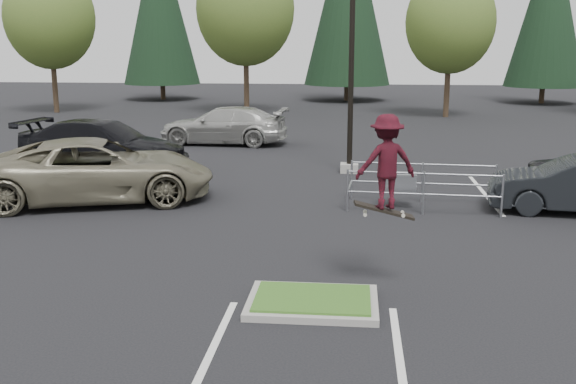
# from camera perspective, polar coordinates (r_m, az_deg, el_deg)

# --- Properties ---
(ground) EXTENTS (120.00, 120.00, 0.00)m
(ground) POSITION_cam_1_polar(r_m,az_deg,el_deg) (11.59, 2.09, -9.60)
(ground) COLOR black
(ground) RESTS_ON ground
(grass_median) EXTENTS (2.20, 1.60, 0.16)m
(grass_median) POSITION_cam_1_polar(r_m,az_deg,el_deg) (11.57, 2.09, -9.24)
(grass_median) COLOR #9D9892
(grass_median) RESTS_ON ground
(stall_lines) EXTENTS (22.62, 17.60, 0.01)m
(stall_lines) POSITION_cam_1_polar(r_m,az_deg,el_deg) (17.42, -1.11, -1.92)
(stall_lines) COLOR white
(stall_lines) RESTS_ON ground
(light_pole) EXTENTS (0.70, 0.60, 10.12)m
(light_pole) POSITION_cam_1_polar(r_m,az_deg,el_deg) (22.71, 5.44, 13.04)
(light_pole) COLOR #9D9892
(light_pole) RESTS_ON ground
(decid_a) EXTENTS (5.44, 5.44, 8.91)m
(decid_a) POSITION_cam_1_polar(r_m,az_deg,el_deg) (44.82, -19.50, 13.50)
(decid_a) COLOR #38281C
(decid_a) RESTS_ON ground
(decid_b) EXTENTS (5.89, 5.89, 9.64)m
(decid_b) POSITION_cam_1_polar(r_m,az_deg,el_deg) (41.81, -3.63, 14.92)
(decid_b) COLOR #38281C
(decid_b) RESTS_ON ground
(decid_c) EXTENTS (5.12, 5.12, 8.38)m
(decid_c) POSITION_cam_1_polar(r_m,az_deg,el_deg) (40.90, 13.55, 13.55)
(decid_c) COLOR #38281C
(decid_c) RESTS_ON ground
(conif_a) EXTENTS (5.72, 5.72, 13.00)m
(conif_a) POSITION_cam_1_polar(r_m,az_deg,el_deg) (52.85, -10.83, 15.40)
(conif_a) COLOR #38281C
(conif_a) RESTS_ON ground
(conif_c) EXTENTS (5.50, 5.50, 12.50)m
(conif_c) POSITION_cam_1_polar(r_m,az_deg,el_deg) (52.01, 21.24, 14.56)
(conif_c) COLOR #38281C
(conif_c) RESTS_ON ground
(cart_corral) EXTENTS (4.06, 1.70, 1.12)m
(cart_corral) POSITION_cam_1_polar(r_m,az_deg,el_deg) (18.29, 9.96, 0.85)
(cart_corral) COLOR #94969D
(cart_corral) RESTS_ON ground
(skateboarder) EXTENTS (1.21, 0.92, 1.87)m
(skateboarder) POSITION_cam_1_polar(r_m,az_deg,el_deg) (11.91, 8.26, 2.50)
(skateboarder) COLOR black
(skateboarder) RESTS_ON ground
(car_l_tan) EXTENTS (6.93, 4.66, 1.76)m
(car_l_tan) POSITION_cam_1_polar(r_m,az_deg,el_deg) (19.42, -16.04, 1.76)
(car_l_tan) COLOR #78725C
(car_l_tan) RESTS_ON ground
(car_l_black) EXTENTS (6.33, 3.40, 1.74)m
(car_l_black) POSITION_cam_1_polar(r_m,az_deg,el_deg) (24.09, -15.47, 3.82)
(car_l_black) COLOR black
(car_l_black) RESTS_ON ground
(car_far_silver) EXTENTS (5.69, 2.65, 1.61)m
(car_far_silver) POSITION_cam_1_polar(r_m,az_deg,el_deg) (29.48, -5.45, 5.63)
(car_far_silver) COLOR #B3B2AD
(car_far_silver) RESTS_ON ground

